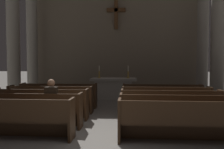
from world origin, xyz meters
name	(u,v)px	position (x,y,z in m)	size (l,w,h in m)	color
ground_plane	(96,140)	(0.00, 0.00, 0.00)	(80.00, 80.00, 0.00)	gray
pew_left_row_1	(9,118)	(-2.00, -0.04, 0.48)	(2.97, 0.50, 0.95)	#422B19
pew_left_row_2	(27,110)	(-2.00, 0.92, 0.48)	(2.97, 0.50, 0.95)	#422B19
pew_left_row_3	(40,104)	(-2.00, 1.87, 0.48)	(2.97, 0.50, 0.95)	#422B19
pew_left_row_4	(51,99)	(-2.00, 2.83, 0.48)	(2.97, 0.50, 0.95)	#422B19
pew_left_row_5	(59,95)	(-2.00, 3.79, 0.48)	(2.97, 0.50, 0.95)	#422B19
pew_right_row_1	(186,121)	(2.00, -0.04, 0.48)	(2.97, 0.50, 0.95)	#422B19
pew_right_row_2	(177,112)	(2.00, 0.92, 0.48)	(2.97, 0.50, 0.95)	#422B19
pew_right_row_3	(171,105)	(2.00, 1.87, 0.48)	(2.97, 0.50, 0.95)	#422B19
pew_right_row_4	(166,100)	(2.00, 2.83, 0.48)	(2.97, 0.50, 0.95)	#422B19
pew_right_row_5	(162,96)	(2.00, 3.79, 0.48)	(2.97, 0.50, 0.95)	#422B19
column_left_third	(13,25)	(-4.54, 5.27, 3.49)	(0.87, 0.87, 7.14)	#9E998E
column_right_third	(218,22)	(4.54, 5.27, 3.49)	(0.87, 0.87, 7.14)	#9E998E
column_left_fourth	(32,31)	(-4.54, 7.38, 3.49)	(0.87, 0.87, 7.14)	#9E998E
column_right_fourth	(203,29)	(4.54, 7.38, 3.49)	(0.87, 0.87, 7.14)	#9E998E
altar	(114,88)	(0.00, 6.13, 0.53)	(2.20, 0.90, 1.01)	#A8A399
candlestick_left	(99,74)	(-0.70, 6.13, 1.20)	(0.16, 0.16, 0.60)	#B79338
candlestick_right	(128,74)	(0.70, 6.13, 1.20)	(0.16, 0.16, 0.60)	#B79338
apse_with_cross	(116,22)	(0.00, 8.43, 4.05)	(10.00, 0.45, 8.10)	gray
lone_worshipper	(52,102)	(-1.31, 0.96, 0.69)	(0.32, 0.43, 1.32)	#26262B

